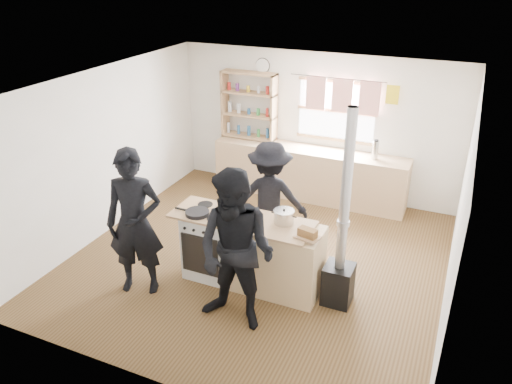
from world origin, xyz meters
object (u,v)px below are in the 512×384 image
Objects in this scene: cooking_island at (252,252)px; roast_tray at (246,217)px; stockpot_stove at (232,203)px; person_far at (270,198)px; person_near_left at (135,223)px; bread_board at (308,234)px; skillet_greens at (197,213)px; person_near_right at (236,252)px; thermos at (375,150)px; flue_heater at (340,257)px; stockpot_counter at (284,217)px.

cooking_island is 4.92× the size of roast_tray.
stockpot_stove is 0.75m from person_far.
person_far is at bearing 32.89° from person_near_left.
stockpot_stove is 0.12× the size of person_near_left.
bread_board is (0.77, -0.13, 0.51)m from cooking_island.
skillet_greens is 1.08m from person_near_right.
stockpot_stove is at bearing 164.75° from bread_board.
thermos is at bearing 60.20° from skillet_greens.
bread_board is 0.17× the size of person_near_right.
person_far is (0.59, 0.99, -0.13)m from skillet_greens.
bread_board is 0.19× the size of person_far.
cooking_island is 8.32× the size of stockpot_stove.
flue_heater reaches higher than thermos.
person_far is (-0.11, 0.86, 0.37)m from cooking_island.
flue_heater is at bearing -3.53° from stockpot_counter.
cooking_island is at bearing 170.60° from bread_board.
roast_tray is 1.55× the size of stockpot_counter.
flue_heater is 1.31× the size of person_near_left.
flue_heater is at bearing 2.81° from cooking_island.
stockpot_stove is at bearing 53.29° from person_far.
person_near_left is (-0.90, -0.86, -0.06)m from stockpot_stove.
roast_tray is at bearing -176.59° from flue_heater.
stockpot_counter is 0.45m from bread_board.
stockpot_stove is (0.33, 0.32, 0.06)m from skillet_greens.
thermos reaches higher than stockpot_stove.
bread_board is at bearing 51.94° from person_near_right.
roast_tray is 0.16× the size of flue_heater.
roast_tray is 0.88m from person_far.
thermos is 0.12× the size of flue_heater.
flue_heater is at bearing 45.37° from person_near_right.
stockpot_counter is at bearing 12.43° from skillet_greens.
flue_heater reaches higher than stockpot_stove.
roast_tray is at bearing 172.46° from bread_board.
skillet_greens is 1.11m from stockpot_counter.
stockpot_counter reaches higher than bread_board.
stockpot_counter is 0.13× the size of person_near_right.
stockpot_stove is 1.18m from bread_board.
person_far is at bearing 97.28° from cooking_island.
flue_heater reaches higher than person_far.
flue_heater reaches higher than stockpot_counter.
person_far is at bearing 68.95° from stockpot_stove.
cooking_island is at bearing -109.19° from thermos.
thermos is 0.16× the size of cooking_island.
stockpot_counter reaches higher than skillet_greens.
stockpot_stove is 1.25m from person_near_left.
person_near_left is (-2.23, -3.45, -0.10)m from thermos.
cooking_island is at bearing 8.12° from person_near_left.
skillet_greens is at bearing -167.57° from stockpot_counter.
thermos reaches higher than skillet_greens.
thermos is at bearing -134.96° from person_far.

